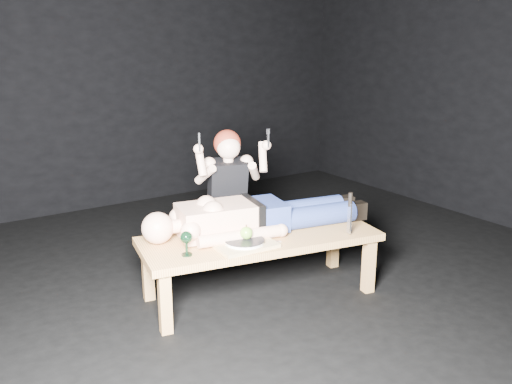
# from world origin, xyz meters

# --- Properties ---
(ground) EXTENTS (5.00, 5.00, 0.00)m
(ground) POSITION_xyz_m (0.00, 0.00, 0.00)
(ground) COLOR black
(ground) RESTS_ON ground
(back_wall) EXTENTS (5.00, 0.00, 5.00)m
(back_wall) POSITION_xyz_m (0.00, 2.50, 1.50)
(back_wall) COLOR black
(back_wall) RESTS_ON ground
(table) EXTENTS (1.73, 0.91, 0.45)m
(table) POSITION_xyz_m (-0.31, -0.21, 0.23)
(table) COLOR tan
(table) RESTS_ON ground
(lying_man) EXTENTS (1.76, 0.82, 0.27)m
(lying_man) POSITION_xyz_m (-0.24, -0.11, 0.59)
(lying_man) COLOR #FABD9E
(lying_man) RESTS_ON table
(kneeling_woman) EXTENTS (0.79, 0.83, 1.15)m
(kneeling_woman) POSITION_xyz_m (-0.24, 0.37, 0.57)
(kneeling_woman) COLOR black
(kneeling_woman) RESTS_ON ground
(serving_tray) EXTENTS (0.40, 0.30, 0.02)m
(serving_tray) POSITION_xyz_m (-0.51, -0.32, 0.46)
(serving_tray) COLOR tan
(serving_tray) RESTS_ON table
(plate) EXTENTS (0.27, 0.27, 0.02)m
(plate) POSITION_xyz_m (-0.51, -0.32, 0.48)
(plate) COLOR white
(plate) RESTS_ON serving_tray
(apple) EXTENTS (0.08, 0.08, 0.08)m
(apple) POSITION_xyz_m (-0.49, -0.31, 0.54)
(apple) COLOR #5DAD27
(apple) RESTS_ON plate
(goblet) EXTENTS (0.09, 0.09, 0.16)m
(goblet) POSITION_xyz_m (-0.90, -0.25, 0.53)
(goblet) COLOR black
(goblet) RESTS_ON table
(fork_flat) EXTENTS (0.02, 0.17, 0.01)m
(fork_flat) POSITION_xyz_m (-0.69, -0.35, 0.45)
(fork_flat) COLOR #B2B2B7
(fork_flat) RESTS_ON table
(knife_flat) EXTENTS (0.08, 0.17, 0.01)m
(knife_flat) POSITION_xyz_m (-0.32, -0.38, 0.45)
(knife_flat) COLOR #B2B2B7
(knife_flat) RESTS_ON table
(spoon_flat) EXTENTS (0.14, 0.13, 0.01)m
(spoon_flat) POSITION_xyz_m (-0.33, -0.33, 0.45)
(spoon_flat) COLOR #B2B2B7
(spoon_flat) RESTS_ON table
(carving_knife) EXTENTS (0.05, 0.05, 0.30)m
(carving_knife) POSITION_xyz_m (0.21, -0.54, 0.60)
(carving_knife) COLOR #B2B2B7
(carving_knife) RESTS_ON table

